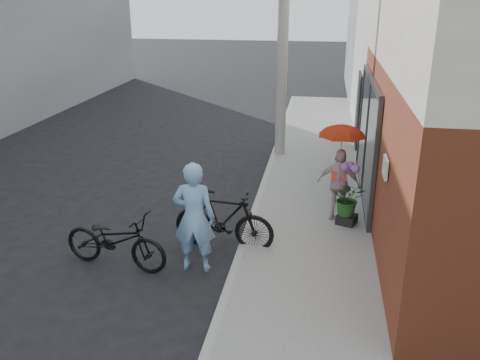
% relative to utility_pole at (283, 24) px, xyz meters
% --- Properties ---
extents(ground, '(80.00, 80.00, 0.00)m').
position_rel_utility_pole_xyz_m(ground, '(-1.10, -6.00, -3.50)').
color(ground, black).
rests_on(ground, ground).
extents(sidewalk, '(2.20, 24.00, 0.12)m').
position_rel_utility_pole_xyz_m(sidewalk, '(1.00, -4.00, -3.44)').
color(sidewalk, gray).
rests_on(sidewalk, ground).
extents(curb, '(0.12, 24.00, 0.12)m').
position_rel_utility_pole_xyz_m(curb, '(-0.16, -4.00, -3.44)').
color(curb, '#9E9E99').
rests_on(curb, ground).
extents(east_building_far, '(8.00, 8.00, 7.00)m').
position_rel_utility_pole_xyz_m(east_building_far, '(6.10, 10.00, 0.00)').
color(east_building_far, gray).
rests_on(east_building_far, ground).
extents(utility_pole, '(0.28, 0.28, 7.00)m').
position_rel_utility_pole_xyz_m(utility_pole, '(0.00, 0.00, 0.00)').
color(utility_pole, '#9E9E99').
rests_on(utility_pole, ground).
extents(officer, '(0.70, 0.48, 1.84)m').
position_rel_utility_pole_xyz_m(officer, '(-0.82, -6.10, -2.58)').
color(officer, '#7CADDC').
rests_on(officer, ground).
extents(bike_left, '(1.91, 0.93, 0.96)m').
position_rel_utility_pole_xyz_m(bike_left, '(-2.11, -6.24, -3.02)').
color(bike_left, black).
rests_on(bike_left, ground).
extents(bike_right, '(1.84, 0.69, 1.08)m').
position_rel_utility_pole_xyz_m(bike_right, '(-0.50, -5.31, -2.96)').
color(bike_right, black).
rests_on(bike_right, ground).
extents(kimono_woman, '(0.88, 0.54, 1.39)m').
position_rel_utility_pole_xyz_m(kimono_woman, '(1.47, -3.94, -2.68)').
color(kimono_woman, silver).
rests_on(kimono_woman, sidewalk).
extents(parasol, '(0.85, 0.85, 0.75)m').
position_rel_utility_pole_xyz_m(parasol, '(1.47, -3.94, -1.61)').
color(parasol, red).
rests_on(parasol, kimono_woman).
extents(planter, '(0.43, 0.43, 0.18)m').
position_rel_utility_pole_xyz_m(planter, '(1.66, -4.20, -3.29)').
color(planter, black).
rests_on(planter, sidewalk).
extents(potted_plant, '(0.61, 0.53, 0.68)m').
position_rel_utility_pole_xyz_m(potted_plant, '(1.66, -4.20, -2.87)').
color(potted_plant, '#245823').
rests_on(potted_plant, planter).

